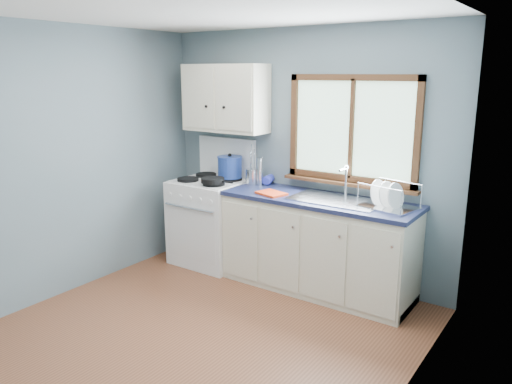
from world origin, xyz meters
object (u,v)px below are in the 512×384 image
Objects in this scene: thermos at (260,172)px; dish_rack at (388,201)px; stockpot at (230,167)px; sink at (336,207)px; skillet at (213,180)px; utensil_crock at (252,176)px; gas_range at (211,219)px; base_cabinets at (317,249)px.

thermos reaches higher than dish_rack.
thermos is (0.38, 0.01, -0.01)m from stockpot.
dish_rack is (1.42, -0.10, -0.08)m from thermos.
dish_rack is at bearing 2.71° from sink.
sink is 2.24× the size of skillet.
stockpot is at bearing -178.43° from utensil_crock.
gas_range is 2.66× the size of dish_rack.
base_cabinets is 0.48m from sink.
stockpot reaches higher than base_cabinets.
thermos is at bearing -171.63° from dish_rack.
sink is at bearing -4.73° from stockpot.
skillet is 1.31× the size of thermos.
thermos reaches higher than base_cabinets.
base_cabinets is 4.44× the size of utensil_crock.
skillet is 0.90× the size of utensil_crock.
utensil_crock is at bearing 1.57° from stockpot.
thermos is at bearing 14.21° from gas_range.
gas_range is 2.03m from dish_rack.
dish_rack is at bearing 1.20° from gas_range.
thermos is (-0.76, 0.12, 0.65)m from base_cabinets.
utensil_crock is at bearing 173.54° from sink.
sink is 2.02× the size of utensil_crock.
skillet is 1.21× the size of stockpot.
skillet is at bearing -171.45° from sink.
sink is at bearing 2.97° from skillet.
gas_range is 4.37× the size of stockpot.
sink is 1.64× the size of dish_rack.
gas_range is at bearing -143.57° from stockpot.
sink is at bearing -0.13° from base_cabinets.
stockpot is 0.61× the size of dish_rack.
gas_range is 4.73× the size of thermos.
skillet is at bearing -43.85° from gas_range.
utensil_crock is (-1.03, 0.12, 0.15)m from sink.
gas_range reaches higher than thermos.
sink is at bearing 0.71° from gas_range.
base_cabinets is 1.01m from thermos.
thermos is (0.09, 0.00, 0.06)m from utensil_crock.
sink reaches higher than skillet.
gas_range reaches higher than stockpot.
dish_rack is (1.51, -0.09, -0.02)m from utensil_crock.
gas_range is at bearing 130.57° from skillet.
base_cabinets is at bearing -165.73° from dish_rack.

